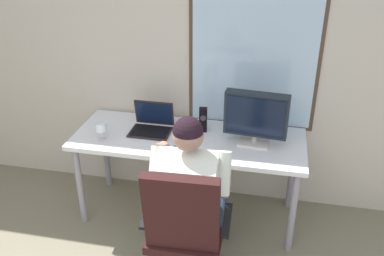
# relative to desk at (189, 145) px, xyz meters

# --- Properties ---
(wall_rear) EXTENTS (5.76, 0.08, 2.54)m
(wall_rear) POSITION_rel_desk_xyz_m (-0.18, 0.40, 0.59)
(wall_rear) COLOR beige
(wall_rear) RESTS_ON ground
(desk) EXTENTS (1.83, 0.69, 0.75)m
(desk) POSITION_rel_desk_xyz_m (0.00, 0.00, 0.00)
(desk) COLOR gray
(desk) RESTS_ON ground
(office_chair) EXTENTS (0.60, 0.59, 1.03)m
(office_chair) POSITION_rel_desk_xyz_m (0.15, -0.83, -0.11)
(office_chair) COLOR black
(office_chair) RESTS_ON ground
(person_seated) EXTENTS (0.54, 0.81, 1.26)m
(person_seated) POSITION_rel_desk_xyz_m (0.14, -0.56, -0.02)
(person_seated) COLOR navy
(person_seated) RESTS_ON ground
(crt_monitor) EXTENTS (0.48, 0.21, 0.41)m
(crt_monitor) POSITION_rel_desk_xyz_m (0.51, 0.01, 0.31)
(crt_monitor) COLOR beige
(crt_monitor) RESTS_ON desk
(laptop) EXTENTS (0.33, 0.27, 0.23)m
(laptop) POSITION_rel_desk_xyz_m (-0.32, 0.06, 0.13)
(laptop) COLOR black
(laptop) RESTS_ON desk
(wine_glass) EXTENTS (0.08, 0.08, 0.14)m
(wine_glass) POSITION_rel_desk_xyz_m (-0.65, -0.18, 0.18)
(wine_glass) COLOR silver
(wine_glass) RESTS_ON desk
(desk_speaker) EXTENTS (0.07, 0.08, 0.20)m
(desk_speaker) POSITION_rel_desk_xyz_m (0.09, 0.13, 0.17)
(desk_speaker) COLOR black
(desk_speaker) RESTS_ON desk
(cd_case) EXTENTS (0.17, 0.16, 0.01)m
(cd_case) POSITION_rel_desk_xyz_m (0.00, -0.14, 0.08)
(cd_case) COLOR teal
(cd_case) RESTS_ON desk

